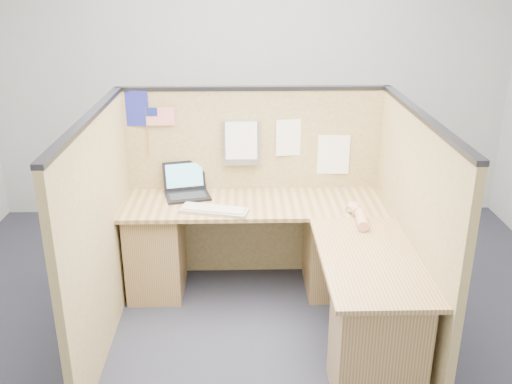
{
  "coord_description": "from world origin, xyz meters",
  "views": [
    {
      "loc": [
        -0.09,
        -3.22,
        2.33
      ],
      "look_at": [
        0.01,
        0.5,
        0.88
      ],
      "focal_mm": 40.0,
      "sensor_mm": 36.0,
      "label": 1
    }
  ],
  "objects_px": {
    "l_desk": "(282,268)",
    "keyboard": "(214,210)",
    "laptop": "(188,187)",
    "mouse": "(354,209)"
  },
  "relations": [
    {
      "from": "keyboard",
      "to": "l_desk",
      "type": "bearing_deg",
      "value": -9.96
    },
    {
      "from": "laptop",
      "to": "keyboard",
      "type": "distance_m",
      "value": 0.41
    },
    {
      "from": "l_desk",
      "to": "mouse",
      "type": "height_order",
      "value": "mouse"
    },
    {
      "from": "l_desk",
      "to": "laptop",
      "type": "bearing_deg",
      "value": 140.17
    },
    {
      "from": "l_desk",
      "to": "mouse",
      "type": "xyz_separation_m",
      "value": [
        0.51,
        0.19,
        0.36
      ]
    },
    {
      "from": "laptop",
      "to": "mouse",
      "type": "bearing_deg",
      "value": -31.58
    },
    {
      "from": "mouse",
      "to": "laptop",
      "type": "bearing_deg",
      "value": 162.34
    },
    {
      "from": "l_desk",
      "to": "keyboard",
      "type": "distance_m",
      "value": 0.63
    },
    {
      "from": "l_desk",
      "to": "keyboard",
      "type": "bearing_deg",
      "value": 155.01
    },
    {
      "from": "l_desk",
      "to": "keyboard",
      "type": "xyz_separation_m",
      "value": [
        -0.47,
        0.22,
        0.35
      ]
    }
  ]
}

